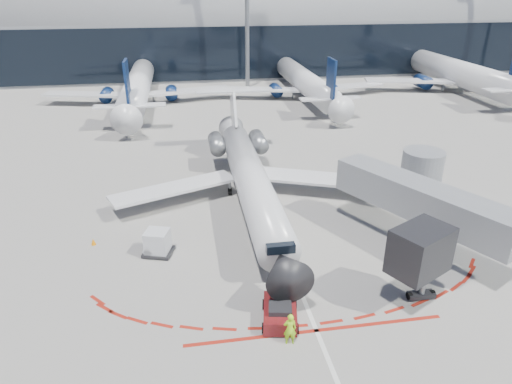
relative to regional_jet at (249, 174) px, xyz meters
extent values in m
plane|color=gray|center=(1.19, -4.57, -2.35)|extent=(260.00, 260.00, 0.00)
cube|color=silver|center=(1.19, -2.57, -2.35)|extent=(0.25, 40.00, 0.01)
cube|color=maroon|center=(1.19, -16.07, -2.35)|extent=(14.00, 0.25, 0.01)
cube|color=gray|center=(1.19, 60.43, 2.65)|extent=(150.00, 24.00, 10.00)
cylinder|color=gray|center=(1.19, 60.43, 7.65)|extent=(150.00, 24.00, 24.00)
cube|color=black|center=(1.19, 48.38, 2.65)|extent=(150.00, 0.20, 9.00)
cube|color=gray|center=(10.19, -9.07, 1.25)|extent=(8.22, 12.61, 2.30)
cube|color=black|center=(7.14, -14.81, 1.25)|extent=(3.86, 3.44, 2.60)
cylinder|color=slate|center=(7.94, -14.41, -1.15)|extent=(0.36, 0.36, 2.40)
cube|color=black|center=(7.94, -14.41, -2.13)|extent=(1.60, 0.60, 0.30)
cylinder|color=gray|center=(13.24, -3.33, 0.05)|extent=(3.20, 3.20, 4.80)
cylinder|color=black|center=(13.24, -3.33, -2.10)|extent=(4.00, 4.00, 0.50)
cylinder|color=slate|center=(6.19, 43.43, 10.15)|extent=(0.70, 0.70, 25.00)
cylinder|color=silver|center=(0.00, -1.16, -0.03)|extent=(2.66, 21.71, 2.66)
cone|color=black|center=(0.00, -13.40, -0.03)|extent=(2.66, 2.76, 2.66)
cone|color=silver|center=(0.00, 11.47, -0.03)|extent=(2.66, 3.55, 2.66)
cube|color=black|center=(0.00, -11.82, 0.51)|extent=(1.68, 1.38, 0.54)
cube|color=silver|center=(-6.12, 0.32, -0.92)|extent=(10.57, 6.27, 0.31)
cube|color=silver|center=(6.12, 0.32, -0.92)|extent=(10.57, 6.27, 0.31)
cube|color=silver|center=(0.00, 10.49, 2.34)|extent=(0.25, 4.63, 4.71)
cube|color=silver|center=(0.00, 12.56, 4.11)|extent=(7.11, 1.58, 0.16)
cylinder|color=slate|center=(-2.02, 7.53, 0.21)|extent=(1.48, 3.36, 1.48)
cylinder|color=slate|center=(2.02, 7.53, 0.21)|extent=(1.48, 3.36, 1.48)
cylinder|color=black|center=(0.00, -10.24, -2.08)|extent=(0.22, 0.55, 0.55)
cylinder|color=black|center=(-1.48, 1.31, -2.04)|extent=(0.30, 0.63, 0.63)
cylinder|color=black|center=(1.48, 1.31, -2.04)|extent=(0.30, 0.63, 0.63)
cylinder|color=slate|center=(0.00, -10.24, -1.81)|extent=(0.18, 0.18, 1.09)
cube|color=#54110C|center=(-0.56, -14.95, -1.87)|extent=(2.25, 3.09, 0.79)
cube|color=black|center=(-0.61, -15.21, -1.34)|extent=(1.40, 1.27, 0.31)
cylinder|color=slate|center=(-0.20, -13.06, -2.05)|extent=(0.52, 2.26, 0.09)
cylinder|color=black|center=(-1.56, -15.75, -2.07)|extent=(0.35, 0.60, 0.56)
cylinder|color=black|center=(0.08, -16.06, -2.07)|extent=(0.35, 0.60, 0.56)
cylinder|color=black|center=(-1.20, -13.85, -2.07)|extent=(0.35, 0.60, 0.56)
cylinder|color=black|center=(0.44, -14.16, -2.07)|extent=(0.35, 0.60, 0.56)
imported|color=#AAF419|center=(-0.43, -16.71, -1.44)|extent=(0.70, 0.49, 1.82)
cube|color=black|center=(-7.27, -7.17, -2.18)|extent=(2.26, 2.08, 0.21)
cube|color=silver|center=(-7.27, -7.17, -1.34)|extent=(1.85, 1.79, 1.50)
cylinder|color=black|center=(-8.17, -7.53, -2.26)|extent=(0.15, 0.21, 0.19)
cylinder|color=black|center=(-6.74, -7.98, -2.26)|extent=(0.15, 0.21, 0.19)
cylinder|color=black|center=(-7.80, -6.37, -2.26)|extent=(0.15, 0.21, 0.19)
cylinder|color=black|center=(-6.38, -6.82, -2.26)|extent=(0.15, 0.21, 0.19)
cone|color=orange|center=(-11.80, -5.22, -2.12)|extent=(0.33, 0.33, 0.46)
cone|color=orange|center=(9.10, -12.17, -2.10)|extent=(0.36, 0.36, 0.50)
camera|label=1|loc=(-4.98, -34.03, 14.51)|focal=32.00mm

